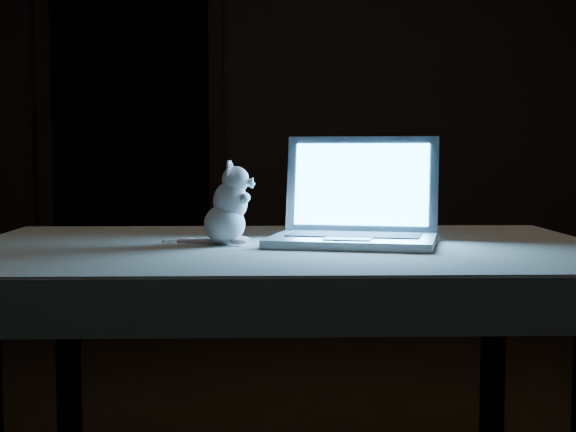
{
  "coord_description": "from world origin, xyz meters",
  "views": [
    {
      "loc": [
        -0.33,
        -2.35,
        1.04
      ],
      "look_at": [
        -0.27,
        -0.22,
        0.88
      ],
      "focal_mm": 52.0,
      "sensor_mm": 36.0,
      "label": 1
    }
  ],
  "objects": [
    {
      "name": "plush_mouse",
      "position": [
        -0.43,
        -0.24,
        0.91
      ],
      "size": [
        0.18,
        0.18,
        0.21
      ],
      "primitive_type": null,
      "rotation": [
        0.0,
        0.0,
        -0.23
      ],
      "color": "silver",
      "rests_on": "tablecloth"
    },
    {
      "name": "laptop",
      "position": [
        -0.11,
        -0.26,
        0.95
      ],
      "size": [
        0.49,
        0.45,
        0.28
      ],
      "primitive_type": null,
      "rotation": [
        0.0,
        0.0,
        -0.24
      ],
      "color": "#AEADB2",
      "rests_on": "tablecloth"
    },
    {
      "name": "back_wall",
      "position": [
        0.0,
        2.5,
        1.3
      ],
      "size": [
        4.5,
        0.04,
        2.6
      ],
      "primitive_type": "cube",
      "color": "black",
      "rests_on": "ground"
    },
    {
      "name": "tablecloth",
      "position": [
        -0.37,
        -0.25,
        0.75
      ],
      "size": [
        1.82,
        1.43,
        0.11
      ],
      "primitive_type": null,
      "rotation": [
        0.0,
        0.0,
        -0.24
      ],
      "color": "beige",
      "rests_on": "table"
    },
    {
      "name": "table",
      "position": [
        -0.28,
        -0.25,
        0.4
      ],
      "size": [
        1.5,
        0.96,
        0.8
      ],
      "primitive_type": null,
      "rotation": [
        0.0,
        0.0,
        0.0
      ],
      "color": "black",
      "rests_on": "floor"
    },
    {
      "name": "doorway",
      "position": [
        -1.1,
        2.5,
        1.06
      ],
      "size": [
        1.06,
        0.36,
        2.13
      ],
      "primitive_type": null,
      "color": "black",
      "rests_on": "back_wall"
    }
  ]
}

